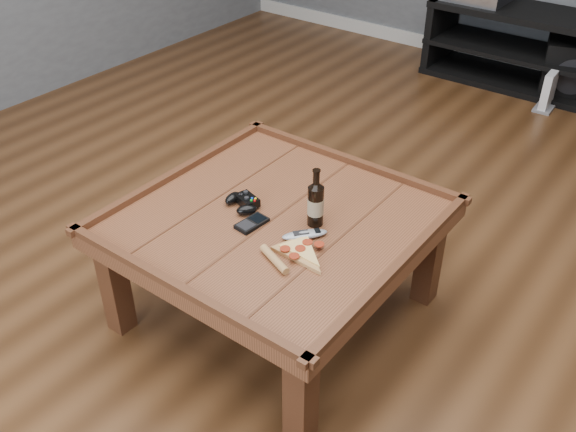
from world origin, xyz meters
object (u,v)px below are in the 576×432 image
Objects in this scene: remote_control at (305,234)px; game_controller at (243,202)px; beer_bottle at (316,203)px; smartphone at (252,223)px; game_console at (548,92)px; media_console at (535,51)px; subwoofer at (573,67)px; pizza_slice at (297,252)px; coffee_table at (276,231)px.

game_controller is at bearing -142.85° from remote_control.
beer_bottle reaches higher than smartphone.
remote_control is at bearing -94.62° from game_console.
beer_bottle is 1.41× the size of game_controller.
smartphone is 2.60m from game_console.
media_console reaches higher than subwoofer.
pizza_slice is at bearing -93.83° from game_console.
remote_control is at bearing 131.99° from pizza_slice.
coffee_table reaches higher than game_console.
media_console reaches higher than coffee_table.
game_controller is 1.01× the size of remote_control.
coffee_table is 8.41× the size of smartphone.
beer_bottle is 0.90× the size of game_console.
remote_control is at bearing -108.40° from subwoofer.
coffee_table is at bearing 73.94° from smartphone.
smartphone is 0.20m from remote_control.
game_controller is at bearing 151.74° from smartphone.
beer_bottle is 1.77× the size of smartphone.
beer_bottle is 2.77m from subwoofer.
pizza_slice is 0.23m from smartphone.
smartphone reaches higher than game_console.
coffee_table is 0.24m from pizza_slice.
pizza_slice is at bearing -1.74° from game_controller.
game_console is (0.25, 2.56, -0.35)m from smartphone.
pizza_slice is (0.05, -0.18, -0.08)m from beer_bottle.
remote_control reaches higher than game_console.
beer_bottle is 0.23m from smartphone.
media_console is at bearing 115.57° from pizza_slice.
subwoofer is at bearing 110.71° from pizza_slice.
coffee_table is 3.41× the size of pizza_slice.
pizza_slice is 1.99× the size of remote_control.
game_controller is 0.34m from pizza_slice.
coffee_table is 0.74× the size of media_console.
game_controller reaches higher than remote_control.
game_console is at bearing 90.71° from smartphone.
game_controller is (-0.13, -2.77, 0.22)m from media_console.
coffee_table reaches higher than smartphone.
game_controller is 0.29m from remote_control.
pizza_slice reaches higher than coffee_table.
pizza_slice is (0.19, -0.13, 0.07)m from coffee_table.
beer_bottle is at bearing -108.82° from subwoofer.
remote_control is (0.02, -0.09, -0.08)m from beer_bottle.
pizza_slice is (0.19, -2.88, 0.21)m from media_console.
beer_bottle is 0.29m from game_controller.
subwoofer is at bearing 11.09° from media_console.
smartphone is 0.81× the size of remote_control.
smartphone is (-0.22, 0.04, -0.00)m from pizza_slice.
media_console is 5.82× the size of game_console.
game_controller is (-0.13, -0.02, 0.08)m from coffee_table.
pizza_slice is 0.10m from remote_control.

